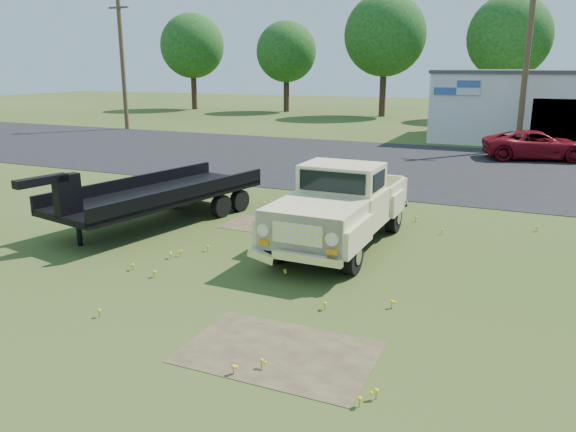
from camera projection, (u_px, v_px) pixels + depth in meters
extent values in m
plane|color=#334616|center=(274.00, 276.00, 12.12)|extent=(140.00, 140.00, 0.00)
cube|color=black|center=(415.00, 166.00, 25.36)|extent=(90.00, 14.00, 0.02)
cube|color=#463625|center=(279.00, 352.00, 8.88)|extent=(3.00, 2.00, 0.01)
cube|color=#463625|center=(263.00, 225.00, 15.99)|extent=(2.20, 1.60, 0.01)
cube|color=silver|center=(561.00, 107.00, 33.10)|extent=(14.00, 8.00, 4.00)
cube|color=#3F3F44|center=(565.00, 72.00, 32.56)|extent=(14.20, 8.20, 0.20)
cube|color=black|center=(562.00, 120.00, 29.71)|extent=(3.00, 0.10, 2.20)
cube|color=silver|center=(457.00, 88.00, 31.36)|extent=(2.50, 0.08, 0.80)
cylinder|color=#4A3922|center=(123.00, 64.00, 38.98)|extent=(0.30, 0.30, 9.00)
cube|color=#4A3922|center=(118.00, 7.00, 38.02)|extent=(1.60, 0.12, 0.12)
cylinder|color=#4A3922|center=(526.00, 63.00, 28.81)|extent=(0.30, 0.30, 9.00)
cylinder|color=#352418|center=(194.00, 91.00, 57.92)|extent=(0.56, 0.56, 3.60)
sphere|color=#113E13|center=(192.00, 46.00, 56.75)|extent=(6.40, 6.40, 6.40)
cylinder|color=#352418|center=(286.00, 95.00, 54.94)|extent=(0.56, 0.56, 3.24)
sphere|color=#113E13|center=(286.00, 52.00, 53.88)|extent=(5.76, 5.76, 5.76)
cylinder|color=#352418|center=(383.00, 94.00, 49.61)|extent=(0.56, 0.56, 3.96)
sphere|color=#113E13|center=(385.00, 35.00, 48.32)|extent=(7.04, 7.04, 7.04)
cylinder|color=#352418|center=(503.00, 97.00, 46.61)|extent=(0.56, 0.56, 3.78)
sphere|color=#113E13|center=(509.00, 37.00, 45.38)|extent=(6.72, 6.72, 6.72)
imported|color=maroon|center=(537.00, 145.00, 26.93)|extent=(5.33, 3.44, 1.36)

